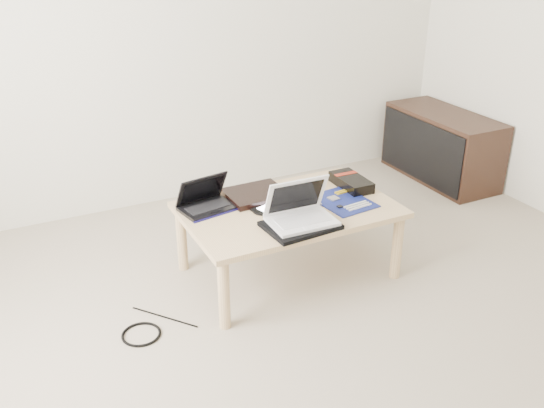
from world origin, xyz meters
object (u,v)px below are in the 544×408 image
coffee_table (288,215)px  netbook (206,202)px  gpu_box (351,182)px  media_cabinet (441,146)px  white_laptop (300,212)px

coffee_table → netbook: 0.44m
coffee_table → gpu_box: gpu_box is taller
netbook → gpu_box: netbook is taller
media_cabinet → netbook: 2.11m
gpu_box → netbook: bearing=173.0°
media_cabinet → white_laptop: bearing=-152.3°
white_laptop → gpu_box: 0.56m
netbook → gpu_box: (0.83, -0.10, -0.01)m
gpu_box → media_cabinet: bearing=26.9°
coffee_table → media_cabinet: bearing=22.7°
coffee_table → gpu_box: (0.44, 0.08, 0.08)m
white_laptop → media_cabinet: bearing=27.7°
media_cabinet → gpu_box: 1.37m
coffee_table → white_laptop: 0.23m
coffee_table → media_cabinet: 1.79m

